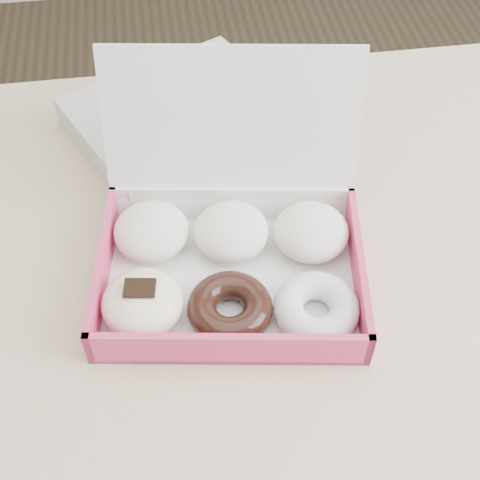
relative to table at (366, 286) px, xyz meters
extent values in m
plane|color=black|center=(0.00, 0.00, -0.67)|extent=(4.00, 4.00, 0.00)
cube|color=tan|center=(0.00, 0.00, 0.06)|extent=(1.20, 0.80, 0.04)
cylinder|color=tan|center=(-0.55, 0.35, -0.32)|extent=(0.05, 0.05, 0.71)
cube|color=white|center=(-0.18, -0.03, 0.08)|extent=(0.33, 0.26, 0.01)
cube|color=#D63A65|center=(-0.20, -0.13, 0.10)|extent=(0.30, 0.05, 0.05)
cube|color=white|center=(-0.17, 0.08, 0.10)|extent=(0.30, 0.05, 0.05)
cube|color=#D63A65|center=(-0.32, -0.01, 0.10)|extent=(0.04, 0.22, 0.05)
cube|color=#D63A65|center=(-0.04, -0.05, 0.10)|extent=(0.04, 0.22, 0.05)
cube|color=white|center=(-0.16, 0.10, 0.19)|extent=(0.31, 0.11, 0.21)
ellipsoid|color=white|center=(-0.27, 0.04, 0.11)|extent=(0.10, 0.10, 0.05)
ellipsoid|color=white|center=(-0.17, 0.02, 0.11)|extent=(0.10, 0.10, 0.05)
ellipsoid|color=white|center=(-0.08, 0.01, 0.11)|extent=(0.10, 0.10, 0.05)
ellipsoid|color=#FFECCA|center=(-0.28, -0.06, 0.11)|extent=(0.10, 0.10, 0.05)
cube|color=black|center=(-0.28, -0.06, 0.14)|extent=(0.04, 0.03, 0.00)
torus|color=black|center=(-0.19, -0.08, 0.10)|extent=(0.11, 0.11, 0.03)
torus|color=white|center=(-0.10, -0.09, 0.10)|extent=(0.11, 0.11, 0.03)
cube|color=silver|center=(-0.21, 0.25, 0.10)|extent=(0.35, 0.32, 0.04)
camera|label=1|loc=(-0.24, -0.49, 0.70)|focal=50.00mm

